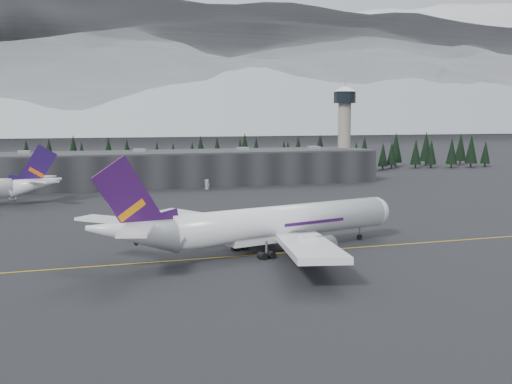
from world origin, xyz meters
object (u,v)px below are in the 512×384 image
object	(u,v)px
control_tower	(345,122)
jet_main	(259,225)
gse_vehicle_a	(13,199)
terminal	(166,168)
gse_vehicle_b	(207,188)

from	to	relation	value
control_tower	jet_main	bearing A→B (deg)	-122.30
gse_vehicle_a	terminal	bearing A→B (deg)	29.97
control_tower	gse_vehicle_b	bearing A→B (deg)	-159.46
terminal	control_tower	distance (m)	76.98
terminal	gse_vehicle_a	bearing A→B (deg)	-150.18
control_tower	gse_vehicle_a	xyz separation A→B (m)	(-128.06, -33.41, -22.74)
control_tower	jet_main	xyz separation A→B (m)	(-81.52, -128.98, -17.98)
control_tower	gse_vehicle_a	distance (m)	134.29
terminal	gse_vehicle_b	xyz separation A→B (m)	(10.35, -21.23, -5.65)
jet_main	gse_vehicle_b	xyz separation A→B (m)	(16.87, 104.75, -4.78)
gse_vehicle_b	terminal	bearing A→B (deg)	171.32
gse_vehicle_b	jet_main	bearing A→B (deg)	-43.82
terminal	control_tower	world-z (taller)	control_tower
gse_vehicle_b	control_tower	bearing A→B (deg)	75.87
terminal	control_tower	bearing A→B (deg)	2.29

